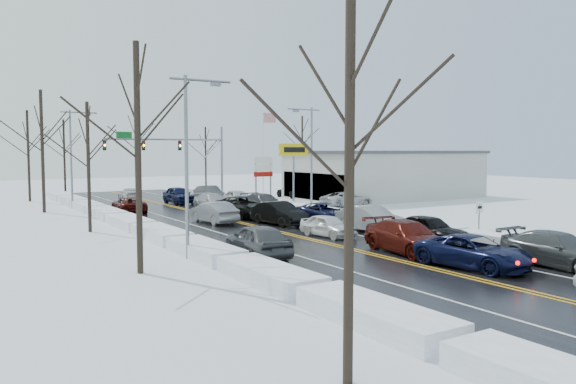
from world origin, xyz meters
TOP-DOWN VIEW (x-y plane):
  - ground at (0.00, 0.00)m, footprint 160.00×160.00m
  - road_surface at (0.00, 2.00)m, footprint 14.00×84.00m
  - snow_bank_left at (-7.60, 2.00)m, footprint 1.90×72.00m
  - snow_bank_right at (7.60, 2.00)m, footprint 1.90×72.00m
  - traffic_signal_mast at (3.45, 27.99)m, footprint 13.28×0.39m
  - tires_plus_sign at (10.50, 15.99)m, footprint 3.20×0.34m
  - used_vehicles_sign at (10.50, 22.00)m, footprint 2.20×0.22m
  - speed_limit_sign at (8.20, -8.00)m, footprint 0.55×0.09m
  - flagpole at (15.17, 30.00)m, footprint 1.87×1.20m
  - dealership_building at (23.98, 18.00)m, footprint 20.40×12.40m
  - streetlight_ne at (8.30, 10.00)m, footprint 3.20×0.25m
  - streetlight_sw at (-8.30, -4.00)m, footprint 3.20×0.25m
  - streetlight_nw at (-8.30, 24.00)m, footprint 3.20×0.25m
  - tree_left_a at (-11.00, -20.00)m, footprint 3.60×3.60m
  - tree_left_b at (-11.50, -6.00)m, footprint 4.00×4.00m
  - tree_left_c at (-10.50, 8.00)m, footprint 3.40×3.40m
  - tree_left_d at (-11.20, 22.00)m, footprint 4.20×4.20m
  - tree_left_e at (-10.80, 34.00)m, footprint 3.80×3.80m
  - tree_far_b at (-6.00, 41.00)m, footprint 3.60×3.60m
  - tree_far_c at (2.00, 39.00)m, footprint 4.40×4.40m
  - tree_far_d at (12.00, 40.50)m, footprint 3.40×3.40m
  - tree_far_e at (28.00, 41.00)m, footprint 4.20×4.20m
  - queued_car_2 at (1.74, -12.99)m, footprint 3.12×5.65m
  - queued_car_3 at (1.83, -8.64)m, footprint 3.07×6.03m
  - queued_car_4 at (1.55, -1.99)m, footprint 2.05×4.21m
  - queued_car_5 at (1.85, 4.36)m, footprint 2.22×5.18m
  - queued_car_6 at (1.87, 9.87)m, footprint 3.19×6.18m
  - queued_car_7 at (1.94, 15.97)m, footprint 2.35×5.21m
  - queued_car_8 at (1.57, 23.46)m, footprint 2.08×5.07m
  - queued_car_11 at (5.24, -14.91)m, footprint 2.24×5.52m
  - queued_car_12 at (5.26, -6.85)m, footprint 2.25×4.87m
  - queued_car_13 at (5.10, -1.87)m, footprint 2.23×5.35m
  - queued_car_14 at (5.37, 3.68)m, footprint 2.43×5.24m
  - queued_car_15 at (5.13, 12.37)m, footprint 2.36×5.46m
  - queued_car_16 at (5.42, 17.97)m, footprint 2.40×4.79m
  - queued_car_17 at (5.07, 23.80)m, footprint 1.89×5.04m
  - oncoming_car_0 at (-1.73, 7.76)m, footprint 2.02×4.92m
  - oncoming_car_1 at (-5.06, 17.90)m, footprint 2.62×5.05m
  - oncoming_car_2 at (-1.72, 29.06)m, footprint 2.45×4.88m
  - oncoming_car_3 at (-5.38, -5.51)m, footprint 2.50×5.20m
  - parked_car_0 at (14.00, 12.05)m, footprint 5.22×2.55m
  - parked_car_1 at (16.99, 15.96)m, footprint 2.10×4.85m
  - parked_car_2 at (14.89, 23.12)m, footprint 1.97×4.73m

SIDE VIEW (x-z plane):
  - ground at x=0.00m, z-range 0.00..0.00m
  - snow_bank_left at x=-7.60m, z-range -0.34..0.34m
  - snow_bank_right at x=7.60m, z-range -0.34..0.34m
  - queued_car_2 at x=1.74m, z-range -0.75..0.75m
  - queued_car_3 at x=1.83m, z-range -0.84..0.84m
  - queued_car_4 at x=1.55m, z-range -0.69..0.69m
  - queued_car_5 at x=1.85m, z-range -0.83..0.83m
  - queued_car_6 at x=1.87m, z-range -0.83..0.83m
  - queued_car_7 at x=1.94m, z-range -0.74..0.74m
  - queued_car_8 at x=1.57m, z-range -0.86..0.86m
  - queued_car_11 at x=5.24m, z-range -0.80..0.80m
  - queued_car_12 at x=5.26m, z-range -0.81..0.81m
  - queued_car_13 at x=5.10m, z-range -0.86..0.86m
  - queued_car_14 at x=5.37m, z-range -0.73..0.73m
  - queued_car_15 at x=5.13m, z-range -0.78..0.78m
  - queued_car_16 at x=5.42m, z-range -0.78..0.78m
  - queued_car_17 at x=5.07m, z-range -0.82..0.82m
  - oncoming_car_0 at x=-1.73m, z-range -0.79..0.79m
  - oncoming_car_1 at x=-5.06m, z-range -0.68..0.68m
  - oncoming_car_2 at x=-1.72m, z-range -0.68..0.68m
  - oncoming_car_3 at x=-5.38m, z-range -0.86..0.86m
  - parked_car_0 at x=14.00m, z-range -0.71..0.71m
  - parked_car_1 at x=16.99m, z-range -0.70..0.70m
  - parked_car_2 at x=14.89m, z-range -0.80..0.80m
  - road_surface at x=0.00m, z-range 0.00..0.01m
  - speed_limit_sign at x=8.20m, z-range 0.46..2.81m
  - dealership_building at x=23.98m, z-range 0.01..5.31m
  - used_vehicles_sign at x=10.50m, z-range 0.99..5.64m
  - tires_plus_sign at x=10.50m, z-range 1.99..7.99m
  - streetlight_ne at x=8.30m, z-range 0.81..9.81m
  - streetlight_sw at x=-8.30m, z-range 0.81..9.81m
  - streetlight_nw at x=-8.30m, z-range 0.81..9.81m
  - traffic_signal_mast at x=3.45m, z-range 1.48..9.48m
  - flagpole at x=15.17m, z-range 0.93..10.93m
  - tree_left_c at x=-10.50m, z-range 1.69..10.19m
  - tree_far_d at x=12.00m, z-range 1.69..10.19m
  - tree_left_a at x=-11.00m, z-range 1.79..10.79m
  - tree_far_b at x=-6.00m, z-range 1.79..10.79m
  - tree_left_e at x=-10.80m, z-range 1.89..11.39m
  - tree_left_b at x=-11.50m, z-range 1.99..11.99m
  - tree_left_d at x=-11.20m, z-range 2.08..12.58m
  - tree_far_e at x=28.00m, z-range 2.08..12.58m
  - tree_far_c at x=2.00m, z-range 2.18..13.18m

